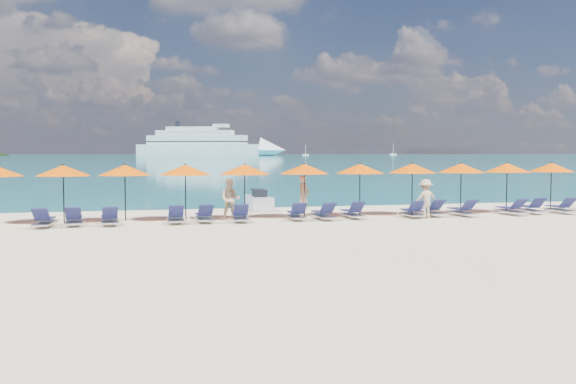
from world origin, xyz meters
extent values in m
plane|color=beige|center=(0.00, 0.00, 0.00)|extent=(1400.00, 1400.00, 0.00)
cube|color=#1FA9B2|center=(0.00, 660.00, 0.01)|extent=(1600.00, 1300.00, 0.01)
cube|color=silver|center=(50.61, 519.86, 4.72)|extent=(103.51, 56.15, 9.45)
cone|color=silver|center=(108.51, 496.70, 4.72)|extent=(27.02, 27.02, 20.79)
cube|color=silver|center=(48.86, 520.56, 13.23)|extent=(83.16, 45.80, 7.56)
cube|color=silver|center=(47.10, 521.26, 18.90)|extent=(65.09, 37.09, 4.72)
cube|color=silver|center=(45.35, 521.97, 22.67)|extent=(44.74, 26.74, 3.31)
cube|color=black|center=(48.86, 520.56, 11.81)|extent=(84.19, 46.36, 0.85)
cube|color=black|center=(48.86, 520.56, 15.12)|extent=(82.12, 45.23, 0.85)
cylinder|color=black|center=(33.24, 526.81, 26.45)|extent=(4.16, 4.16, 5.20)
cube|color=silver|center=(139.38, 506.89, 0.70)|extent=(5.22, 1.74, 1.39)
cylinder|color=silver|center=(139.38, 506.89, 5.22)|extent=(0.31, 0.31, 8.70)
cube|color=silver|center=(249.95, 577.89, 0.84)|extent=(6.31, 2.10, 1.68)
cylinder|color=silver|center=(249.95, 577.89, 6.31)|extent=(0.38, 0.38, 10.52)
cube|color=silver|center=(0.04, 8.96, 0.33)|extent=(1.06, 2.68, 0.61)
cube|color=black|center=(0.03, 8.74, 0.78)|extent=(0.58, 1.12, 0.39)
cylinder|color=black|center=(0.05, 9.63, 0.94)|extent=(0.61, 0.08, 0.07)
imported|color=#D1AD84|center=(1.24, 5.29, 0.86)|extent=(0.75, 0.71, 1.71)
imported|color=#D1AD84|center=(-1.98, 4.59, 0.84)|extent=(0.91, 0.69, 1.67)
imported|color=#D1AD84|center=(6.04, 3.62, 0.80)|extent=(1.06, 0.53, 1.61)
cylinder|color=black|center=(-8.35, 5.22, 1.10)|extent=(0.05, 0.05, 2.20)
cone|color=#FF5A00|center=(-8.35, 5.22, 2.02)|extent=(2.10, 2.10, 0.42)
sphere|color=black|center=(-8.35, 5.22, 2.24)|extent=(0.08, 0.08, 0.08)
cylinder|color=black|center=(-6.06, 5.29, 1.10)|extent=(0.05, 0.05, 2.20)
cone|color=#FF5A00|center=(-6.06, 5.29, 2.02)|extent=(2.10, 2.10, 0.42)
sphere|color=black|center=(-6.06, 5.29, 2.24)|extent=(0.08, 0.08, 0.08)
cylinder|color=black|center=(-3.71, 5.10, 1.10)|extent=(0.05, 0.05, 2.20)
cone|color=#FF5A00|center=(-3.71, 5.10, 2.02)|extent=(2.10, 2.10, 0.42)
sphere|color=black|center=(-3.71, 5.10, 2.24)|extent=(0.08, 0.08, 0.08)
cylinder|color=black|center=(-1.30, 5.13, 1.10)|extent=(0.05, 0.05, 2.20)
cone|color=#FF5A00|center=(-1.30, 5.13, 2.02)|extent=(2.10, 2.10, 0.42)
sphere|color=black|center=(-1.30, 5.13, 2.24)|extent=(0.08, 0.08, 0.08)
cylinder|color=black|center=(1.26, 5.20, 1.10)|extent=(0.05, 0.05, 2.20)
cone|color=#FF5A00|center=(1.26, 5.20, 2.02)|extent=(2.10, 2.10, 0.42)
sphere|color=black|center=(1.26, 5.20, 2.24)|extent=(0.08, 0.08, 0.08)
cylinder|color=black|center=(3.70, 5.13, 1.10)|extent=(0.05, 0.05, 2.20)
cone|color=#FF5A00|center=(3.70, 5.13, 2.02)|extent=(2.10, 2.10, 0.42)
sphere|color=black|center=(3.70, 5.13, 2.24)|extent=(0.08, 0.08, 0.08)
cylinder|color=black|center=(6.13, 5.16, 1.10)|extent=(0.05, 0.05, 2.20)
cone|color=#FF5A00|center=(6.13, 5.16, 2.02)|extent=(2.10, 2.10, 0.42)
sphere|color=black|center=(6.13, 5.16, 2.24)|extent=(0.08, 0.08, 0.08)
cylinder|color=black|center=(8.49, 5.18, 1.10)|extent=(0.05, 0.05, 2.20)
cone|color=#FF5A00|center=(8.49, 5.18, 2.02)|extent=(2.10, 2.10, 0.42)
sphere|color=black|center=(8.49, 5.18, 2.24)|extent=(0.08, 0.08, 0.08)
cylinder|color=black|center=(10.77, 5.13, 1.10)|extent=(0.05, 0.05, 2.20)
cone|color=#FF5A00|center=(10.77, 5.13, 2.02)|extent=(2.10, 2.10, 0.42)
sphere|color=black|center=(10.77, 5.13, 2.24)|extent=(0.08, 0.08, 0.08)
cylinder|color=black|center=(13.15, 5.23, 1.10)|extent=(0.05, 0.05, 2.20)
cone|color=#FF5A00|center=(13.15, 5.23, 2.02)|extent=(2.10, 2.10, 0.42)
sphere|color=black|center=(13.15, 5.23, 2.24)|extent=(0.08, 0.08, 0.08)
cube|color=silver|center=(-8.91, 3.84, 0.14)|extent=(0.75, 1.74, 0.06)
cube|color=#1B1F4C|center=(-8.89, 4.09, 0.30)|extent=(0.63, 1.14, 0.04)
cube|color=#1B1F4C|center=(-8.95, 3.29, 0.55)|extent=(0.59, 0.58, 0.43)
cube|color=silver|center=(-7.89, 4.03, 0.14)|extent=(0.69, 1.72, 0.06)
cube|color=#1B1F4C|center=(-7.90, 4.28, 0.30)|extent=(0.59, 1.12, 0.04)
cube|color=#1B1F4C|center=(-7.87, 3.48, 0.55)|extent=(0.57, 0.56, 0.43)
cube|color=silver|center=(-6.62, 3.91, 0.14)|extent=(0.74, 1.74, 0.06)
cube|color=#1B1F4C|center=(-6.64, 4.16, 0.30)|extent=(0.63, 1.14, 0.04)
cube|color=#1B1F4C|center=(-6.59, 3.36, 0.55)|extent=(0.59, 0.57, 0.43)
cube|color=silver|center=(-4.18, 3.95, 0.14)|extent=(0.68, 1.72, 0.06)
cube|color=#1B1F4C|center=(-4.17, 4.20, 0.30)|extent=(0.59, 1.12, 0.04)
cube|color=#1B1F4C|center=(-4.20, 3.40, 0.55)|extent=(0.57, 0.56, 0.43)
cube|color=silver|center=(-3.09, 4.06, 0.14)|extent=(0.64, 1.71, 0.06)
cube|color=#1B1F4C|center=(-3.09, 4.31, 0.30)|extent=(0.56, 1.11, 0.04)
cube|color=#1B1F4C|center=(-3.08, 3.51, 0.55)|extent=(0.56, 0.54, 0.43)
cube|color=silver|center=(-1.71, 3.89, 0.14)|extent=(0.77, 1.75, 0.06)
cube|color=#1B1F4C|center=(-1.69, 4.14, 0.30)|extent=(0.64, 1.14, 0.04)
cube|color=#1B1F4C|center=(-1.76, 3.34, 0.55)|extent=(0.59, 0.58, 0.43)
cube|color=silver|center=(0.60, 4.00, 0.14)|extent=(0.76, 1.75, 0.06)
cube|color=#1B1F4C|center=(0.62, 4.25, 0.30)|extent=(0.64, 1.14, 0.04)
cube|color=#1B1F4C|center=(0.55, 3.46, 0.55)|extent=(0.59, 0.58, 0.43)
cube|color=silver|center=(1.69, 3.88, 0.14)|extent=(0.71, 1.73, 0.06)
cube|color=#1B1F4C|center=(1.68, 4.13, 0.30)|extent=(0.61, 1.13, 0.04)
cube|color=#1B1F4C|center=(1.72, 3.33, 0.55)|extent=(0.58, 0.57, 0.43)
cube|color=silver|center=(3.02, 4.12, 0.14)|extent=(0.62, 1.70, 0.06)
cube|color=#1B1F4C|center=(3.02, 4.37, 0.30)|extent=(0.55, 1.10, 0.04)
cube|color=#1B1F4C|center=(3.02, 3.57, 0.55)|extent=(0.55, 0.54, 0.43)
cube|color=silver|center=(5.52, 3.83, 0.14)|extent=(0.79, 1.75, 0.06)
cube|color=#1B1F4C|center=(5.54, 4.08, 0.30)|extent=(0.66, 1.15, 0.04)
cube|color=#1B1F4C|center=(5.46, 3.28, 0.55)|extent=(0.60, 0.59, 0.43)
cube|color=silver|center=(6.55, 4.18, 0.14)|extent=(0.67, 1.72, 0.06)
cube|color=#1B1F4C|center=(6.54, 4.43, 0.30)|extent=(0.58, 1.12, 0.04)
cube|color=#1B1F4C|center=(6.57, 3.63, 0.55)|extent=(0.56, 0.55, 0.43)
cube|color=silver|center=(7.88, 3.91, 0.14)|extent=(0.73, 1.74, 0.06)
cube|color=#1B1F4C|center=(7.86, 4.16, 0.30)|extent=(0.62, 1.13, 0.04)
cube|color=#1B1F4C|center=(7.91, 3.36, 0.55)|extent=(0.58, 0.57, 0.43)
cube|color=silver|center=(10.21, 3.88, 0.14)|extent=(0.70, 1.73, 0.06)
cube|color=#1B1F4C|center=(10.20, 4.13, 0.30)|extent=(0.60, 1.13, 0.04)
cube|color=#1B1F4C|center=(10.24, 3.33, 0.55)|extent=(0.58, 0.56, 0.43)
cube|color=silver|center=(11.39, 4.17, 0.14)|extent=(0.75, 1.74, 0.06)
cube|color=#1B1F4C|center=(11.41, 4.42, 0.30)|extent=(0.64, 1.14, 0.04)
cube|color=#1B1F4C|center=(11.35, 3.62, 0.55)|extent=(0.59, 0.58, 0.43)
cube|color=silver|center=(12.75, 3.97, 0.14)|extent=(0.73, 1.74, 0.06)
cube|color=#1B1F4C|center=(12.77, 4.22, 0.30)|extent=(0.62, 1.13, 0.04)
cube|color=#1B1F4C|center=(12.72, 3.42, 0.55)|extent=(0.58, 0.57, 0.43)
camera|label=1|loc=(-5.84, -20.73, 2.71)|focal=40.00mm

